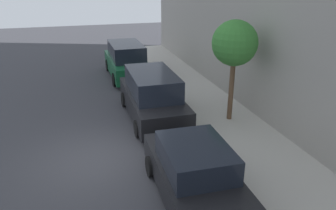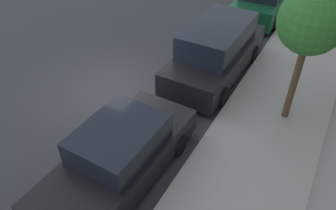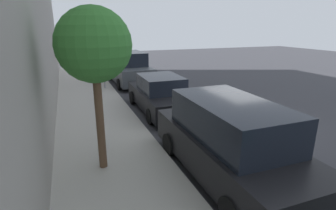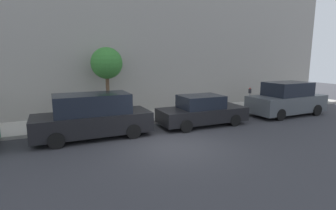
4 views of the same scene
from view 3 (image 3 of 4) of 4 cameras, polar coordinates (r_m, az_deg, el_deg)
name	(u,v)px [view 3 (image 3 of 4)]	position (r m, az deg, el deg)	size (l,w,h in m)	color
ground_plane	(243,125)	(10.07, 16.00, -4.30)	(60.00, 60.00, 0.00)	#38383D
sidewalk	(107,145)	(8.22, -13.24, -8.42)	(2.93, 32.00, 0.15)	#B2ADA3
parked_suv_nearest	(129,69)	(16.67, -8.45, 7.78)	(2.08, 4.84, 1.98)	#4C5156
parked_sedan_second	(160,95)	(11.10, -1.71, 2.29)	(1.92, 4.54, 1.54)	black
parked_minivan_third	(229,141)	(6.39, 13.12, -7.64)	(2.02, 4.92, 1.90)	black
parking_meter_near	(104,73)	(15.09, -13.76, 6.74)	(0.11, 0.15, 1.36)	#ADADB2
street_tree	(94,46)	(6.07, -15.82, 12.16)	(1.67, 1.67, 3.81)	brown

